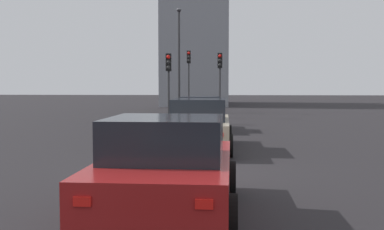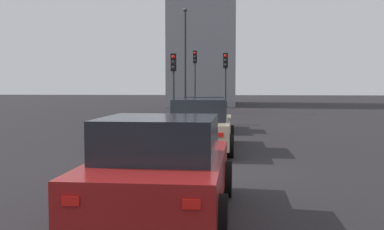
{
  "view_description": "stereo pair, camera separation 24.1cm",
  "coord_description": "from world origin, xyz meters",
  "px_view_note": "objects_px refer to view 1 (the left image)",
  "views": [
    {
      "loc": [
        -10.85,
        -0.81,
        2.0
      ],
      "look_at": [
        0.82,
        0.02,
        1.24
      ],
      "focal_mm": 43.43,
      "sensor_mm": 36.0,
      "label": 1
    },
    {
      "loc": [
        -10.83,
        -1.05,
        2.0
      ],
      "look_at": [
        0.82,
        0.02,
        1.24
      ],
      "focal_mm": 43.43,
      "sensor_mm": 36.0,
      "label": 2
    }
  ],
  "objects_px": {
    "car_red_third": "(167,168)",
    "traffic_light_near_right": "(220,71)",
    "traffic_light_far_left": "(169,73)",
    "car_white_lead": "(201,114)",
    "traffic_light_near_left": "(189,68)",
    "car_beige_second": "(200,125)",
    "street_lamp_kerbside": "(179,52)"
  },
  "relations": [
    {
      "from": "car_red_third",
      "to": "traffic_light_far_left",
      "type": "height_order",
      "value": "traffic_light_far_left"
    },
    {
      "from": "car_red_third",
      "to": "traffic_light_near_right",
      "type": "height_order",
      "value": "traffic_light_near_right"
    },
    {
      "from": "car_red_third",
      "to": "traffic_light_near_right",
      "type": "distance_m",
      "value": 21.26
    },
    {
      "from": "traffic_light_near_right",
      "to": "car_white_lead",
      "type": "bearing_deg",
      "value": -4.05
    },
    {
      "from": "car_red_third",
      "to": "traffic_light_near_left",
      "type": "relative_size",
      "value": 0.91
    },
    {
      "from": "car_beige_second",
      "to": "car_red_third",
      "type": "distance_m",
      "value": 7.24
    },
    {
      "from": "street_lamp_kerbside",
      "to": "traffic_light_far_left",
      "type": "bearing_deg",
      "value": -177.62
    },
    {
      "from": "traffic_light_far_left",
      "to": "street_lamp_kerbside",
      "type": "bearing_deg",
      "value": -179.45
    },
    {
      "from": "car_red_third",
      "to": "traffic_light_near_right",
      "type": "relative_size",
      "value": 1.04
    },
    {
      "from": "car_red_third",
      "to": "traffic_light_near_left",
      "type": "height_order",
      "value": "traffic_light_near_left"
    },
    {
      "from": "car_white_lead",
      "to": "car_beige_second",
      "type": "relative_size",
      "value": 0.85
    },
    {
      "from": "traffic_light_near_left",
      "to": "car_red_third",
      "type": "bearing_deg",
      "value": -0.53
    },
    {
      "from": "traffic_light_near_right",
      "to": "car_beige_second",
      "type": "bearing_deg",
      "value": -0.38
    },
    {
      "from": "car_white_lead",
      "to": "traffic_light_far_left",
      "type": "height_order",
      "value": "traffic_light_far_left"
    },
    {
      "from": "traffic_light_near_right",
      "to": "street_lamp_kerbside",
      "type": "relative_size",
      "value": 0.53
    },
    {
      "from": "car_white_lead",
      "to": "street_lamp_kerbside",
      "type": "height_order",
      "value": "street_lamp_kerbside"
    },
    {
      "from": "car_beige_second",
      "to": "car_white_lead",
      "type": "bearing_deg",
      "value": 2.7
    },
    {
      "from": "car_white_lead",
      "to": "traffic_light_near_left",
      "type": "relative_size",
      "value": 0.92
    },
    {
      "from": "car_white_lead",
      "to": "traffic_light_near_left",
      "type": "bearing_deg",
      "value": 5.53
    },
    {
      "from": "car_white_lead",
      "to": "traffic_light_near_right",
      "type": "distance_m",
      "value": 8.02
    },
    {
      "from": "traffic_light_near_right",
      "to": "traffic_light_far_left",
      "type": "xyz_separation_m",
      "value": [
        -4.26,
        2.6,
        -0.21
      ]
    },
    {
      "from": "traffic_light_near_right",
      "to": "street_lamp_kerbside",
      "type": "height_order",
      "value": "street_lamp_kerbside"
    },
    {
      "from": "street_lamp_kerbside",
      "to": "traffic_light_near_right",
      "type": "bearing_deg",
      "value": -149.9
    },
    {
      "from": "car_white_lead",
      "to": "traffic_light_near_right",
      "type": "xyz_separation_m",
      "value": [
        7.71,
        -0.75,
        2.1
      ]
    },
    {
      "from": "car_white_lead",
      "to": "car_beige_second",
      "type": "xyz_separation_m",
      "value": [
        -6.2,
        -0.29,
        0.04
      ]
    },
    {
      "from": "car_white_lead",
      "to": "traffic_light_near_left",
      "type": "distance_m",
      "value": 13.65
    },
    {
      "from": "traffic_light_near_right",
      "to": "street_lamp_kerbside",
      "type": "bearing_deg",
      "value": -148.37
    },
    {
      "from": "car_white_lead",
      "to": "traffic_light_near_left",
      "type": "xyz_separation_m",
      "value": [
        13.33,
        1.57,
        2.48
      ]
    },
    {
      "from": "traffic_light_near_left",
      "to": "street_lamp_kerbside",
      "type": "xyz_separation_m",
      "value": [
        -0.46,
        0.66,
        1.17
      ]
    },
    {
      "from": "traffic_light_near_left",
      "to": "traffic_light_far_left",
      "type": "xyz_separation_m",
      "value": [
        -9.88,
        0.27,
        -0.59
      ]
    },
    {
      "from": "car_red_third",
      "to": "traffic_light_near_left",
      "type": "bearing_deg",
      "value": 4.55
    },
    {
      "from": "street_lamp_kerbside",
      "to": "car_red_third",
      "type": "bearing_deg",
      "value": -174.74
    }
  ]
}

